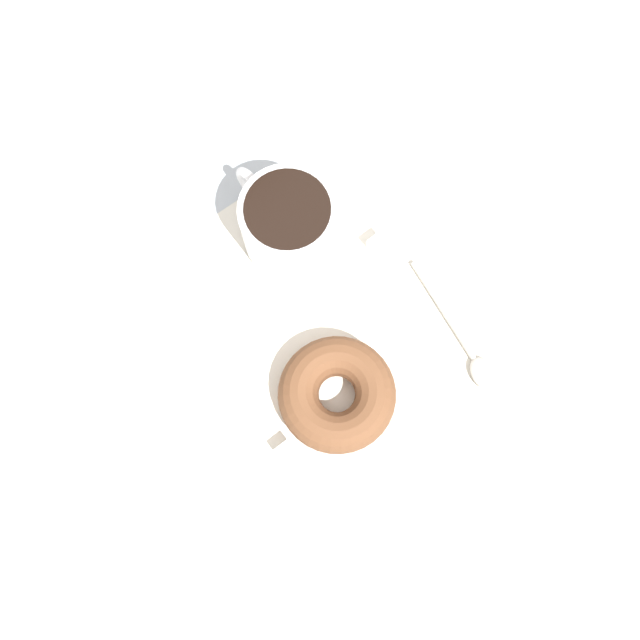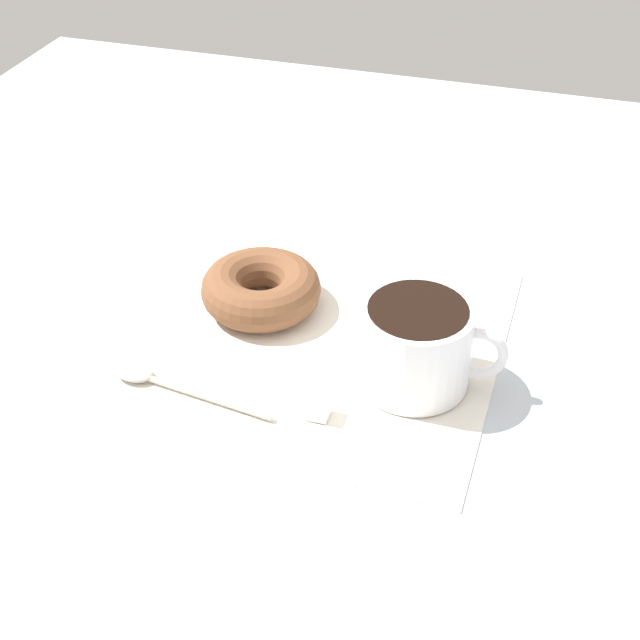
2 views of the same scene
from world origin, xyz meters
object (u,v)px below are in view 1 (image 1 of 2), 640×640
object	(u,v)px
coffee_cup	(288,222)
sugar_cube_extra	(379,245)
spoon	(471,354)
donut	(337,394)
sugar_cube	(286,453)

from	to	relation	value
coffee_cup	sugar_cube_extra	size ratio (longest dim) A/B	6.65
spoon	donut	bearing A→B (deg)	-19.75
sugar_cube	sugar_cube_extra	size ratio (longest dim) A/B	0.91
coffee_cup	spoon	xyz separation A→B (cm)	(-6.72, 20.66, -3.50)
donut	spoon	world-z (taller)	donut
spoon	sugar_cube_extra	distance (cm)	14.12
sugar_cube	sugar_cube_extra	distance (cm)	22.56
coffee_cup	donut	bearing A→B (deg)	68.49
donut	spoon	xyz separation A→B (cm)	(-13.02, 4.67, -1.55)
spoon	sugar_cube_extra	size ratio (longest dim) A/B	8.13
coffee_cup	sugar_cube	xyz separation A→B (cm)	(13.37, 17.32, -3.05)
sugar_cube	donut	bearing A→B (deg)	-169.37
coffee_cup	donut	world-z (taller)	coffee_cup
sugar_cube_extra	spoon	bearing A→B (deg)	91.03
donut	sugar_cube	size ratio (longest dim) A/B	6.64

